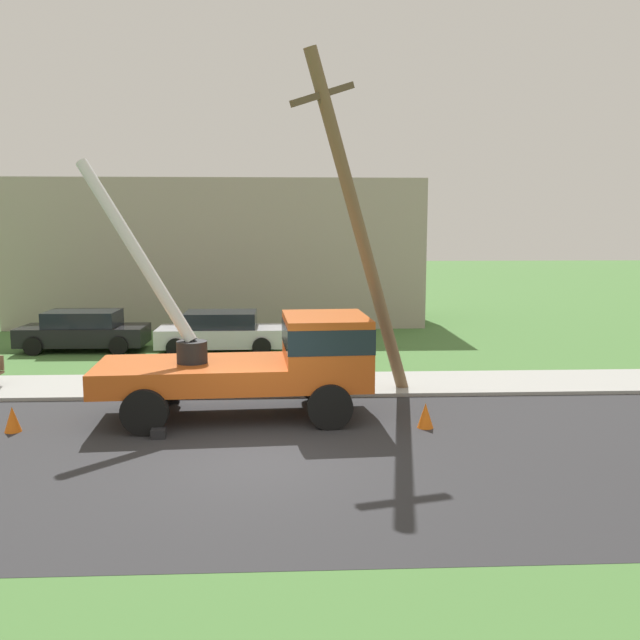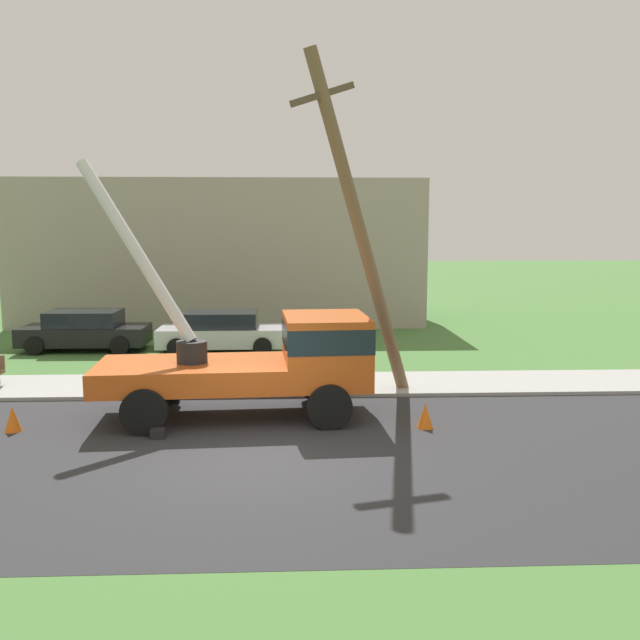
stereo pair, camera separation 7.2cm
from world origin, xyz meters
name	(u,v)px [view 2 (the right image)]	position (x,y,z in m)	size (l,w,h in m)	color
ground_plane	(275,347)	(0.00, 12.00, 0.00)	(120.00, 120.00, 0.00)	#477538
road_asphalt	(262,456)	(0.00, 0.00, 0.00)	(80.00, 8.83, 0.01)	#2B2B2D
sidewalk_strip	(270,385)	(0.00, 5.74, 0.05)	(80.00, 2.66, 0.10)	#9E9E99
utility_truck	(270,356)	(0.09, 2.88, 1.41)	(6.90, 3.21, 5.98)	#C65119
leaning_utility_pole	(359,226)	(2.28, 4.39, 4.40)	(3.26, 2.09, 8.60)	brown
traffic_cone_ahead	(425,416)	(3.51, 1.72, 0.28)	(0.36, 0.36, 0.56)	orange
traffic_cone_behind	(13,419)	(-5.44, 1.85, 0.28)	(0.36, 0.36, 0.56)	orange
parked_sedan_black	(85,330)	(-6.76, 11.57, 0.71)	(4.43, 2.06, 1.42)	black
parked_sedan_silver	(222,332)	(-1.85, 11.09, 0.71)	(4.41, 2.03, 1.42)	#B7B7BF
lowrise_building_backdrop	(223,252)	(-2.58, 19.15, 3.20)	(18.00, 6.00, 6.40)	#A5998C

